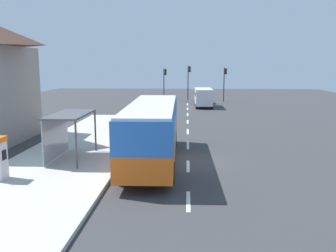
{
  "coord_description": "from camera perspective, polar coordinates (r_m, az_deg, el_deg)",
  "views": [
    {
      "loc": [
        0.16,
        -19.69,
        5.31
      ],
      "look_at": [
        -1.0,
        2.76,
        1.5
      ],
      "focal_mm": 39.24,
      "sensor_mm": 36.0,
      "label": 1
    }
  ],
  "objects": [
    {
      "name": "white_van",
      "position": [
        45.79,
        5.52,
        4.6
      ],
      "size": [
        2.08,
        5.23,
        2.3
      ],
      "color": "silver",
      "rests_on": "ground"
    },
    {
      "name": "traffic_light_median",
      "position": [
        54.35,
        3.24,
        7.54
      ],
      "size": [
        0.49,
        0.28,
        5.05
      ],
      "color": "#2D2D2D",
      "rests_on": "ground"
    },
    {
      "name": "lane_stripe_seg_5",
      "position": [
        39.05,
        3.07,
        1.8
      ],
      "size": [
        0.16,
        2.2,
        0.01
      ],
      "primitive_type": "cube",
      "color": "silver",
      "rests_on": "ground"
    },
    {
      "name": "sedan_near",
      "position": [
        50.13,
        5.41,
        4.4
      ],
      "size": [
        1.97,
        4.46,
        1.52
      ],
      "color": "navy",
      "rests_on": "ground"
    },
    {
      "name": "traffic_light_near_side",
      "position": [
        53.02,
        8.81,
        7.21
      ],
      "size": [
        0.49,
        0.28,
        4.78
      ],
      "color": "#2D2D2D",
      "rests_on": "ground"
    },
    {
      "name": "recycling_bin_blue",
      "position": [
        23.05,
        -8.01,
        -2.12
      ],
      "size": [
        0.52,
        0.52,
        0.95
      ],
      "primitive_type": "cylinder",
      "color": "blue",
      "rests_on": "sidewalk_platform"
    },
    {
      "name": "sidewalk_platform",
      "position": [
        23.25,
        -13.54,
        -3.63
      ],
      "size": [
        6.2,
        30.0,
        0.18
      ],
      "primitive_type": "cube",
      "color": "beige",
      "rests_on": "ground"
    },
    {
      "name": "traffic_light_far_side",
      "position": [
        53.66,
        -0.53,
        7.26
      ],
      "size": [
        0.49,
        0.28,
        4.64
      ],
      "color": "#2D2D2D",
      "rests_on": "ground"
    },
    {
      "name": "lane_stripe_seg_0",
      "position": [
        14.68,
        3.17,
        -11.58
      ],
      "size": [
        0.16,
        2.2,
        0.01
      ],
      "primitive_type": "cube",
      "color": "silver",
      "rests_on": "ground"
    },
    {
      "name": "lane_stripe_seg_3",
      "position": [
        29.17,
        3.09,
        -0.87
      ],
      "size": [
        0.16,
        2.2,
        0.01
      ],
      "primitive_type": "cube",
      "color": "silver",
      "rests_on": "ground"
    },
    {
      "name": "ground_plane",
      "position": [
        34.11,
        2.65,
        0.62
      ],
      "size": [
        56.0,
        92.0,
        0.04
      ],
      "primitive_type": "cube",
      "color": "#38383A"
    },
    {
      "name": "lane_stripe_seg_2",
      "position": [
        24.27,
        3.1,
        -3.02
      ],
      "size": [
        0.16,
        2.2,
        0.01
      ],
      "primitive_type": "cube",
      "color": "silver",
      "rests_on": "ground"
    },
    {
      "name": "recycling_bin_red",
      "position": [
        23.73,
        -7.69,
        -1.78
      ],
      "size": [
        0.52,
        0.52,
        0.95
      ],
      "primitive_type": "cylinder",
      "color": "red",
      "rests_on": "sidewalk_platform"
    },
    {
      "name": "lane_stripe_seg_1",
      "position": [
        19.43,
        3.13,
        -6.24
      ],
      "size": [
        0.16,
        2.2,
        0.01
      ],
      "primitive_type": "cube",
      "color": "silver",
      "rests_on": "ground"
    },
    {
      "name": "bus_shelter",
      "position": [
        20.57,
        -15.71,
        0.27
      ],
      "size": [
        1.8,
        4.0,
        2.5
      ],
      "color": "#4C4C51",
      "rests_on": "sidewalk_platform"
    },
    {
      "name": "lane_stripe_seg_4",
      "position": [
        34.1,
        3.07,
        0.66
      ],
      "size": [
        0.16,
        2.2,
        0.01
      ],
      "primitive_type": "cube",
      "color": "silver",
      "rests_on": "ground"
    },
    {
      "name": "lane_stripe_seg_7",
      "position": [
        48.98,
        3.05,
        3.39
      ],
      "size": [
        0.16,
        2.2,
        0.01
      ],
      "primitive_type": "cube",
      "color": "silver",
      "rests_on": "ground"
    },
    {
      "name": "bus",
      "position": [
        19.86,
        -2.5,
        -0.44
      ],
      "size": [
        2.68,
        11.05,
        3.21
      ],
      "color": "orange",
      "rests_on": "ground"
    },
    {
      "name": "lane_stripe_seg_6",
      "position": [
        44.01,
        3.06,
        2.68
      ],
      "size": [
        0.16,
        2.2,
        0.01
      ],
      "primitive_type": "cube",
      "color": "silver",
      "rests_on": "ground"
    },
    {
      "name": "recycling_bin_orange",
      "position": [
        24.4,
        -7.39,
        -1.46
      ],
      "size": [
        0.52,
        0.52,
        0.95
      ],
      "primitive_type": "cylinder",
      "color": "orange",
      "rests_on": "sidewalk_platform"
    }
  ]
}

